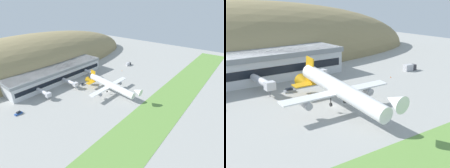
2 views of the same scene
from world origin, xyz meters
The scene contains 12 objects.
ground_plane centered at (0.00, 0.00, 0.00)m, with size 341.76×341.76×0.00m, color #9E9E99.
grass_strip_foreground centered at (0.00, -41.74, 0.04)m, with size 307.58×25.18×0.08m, color #669342.
hill_backdrop centered at (-9.83, 91.85, 0.00)m, with size 262.10×83.37×64.06m, color #8E7F56.
terminal_building centered at (-11.36, 44.98, 6.56)m, with size 82.96×19.26×11.58m.
jetway_0 centered at (-34.58, 27.90, 3.99)m, with size 3.38×14.43×5.43m.
jetway_1 centered at (-12.44, 26.85, 3.99)m, with size 3.38×16.43×5.43m.
jetway_2 centered at (11.90, 29.31, 3.99)m, with size 3.38×11.80×5.43m.
cargo_airplane centered at (-1.31, -4.04, 6.69)m, with size 37.87×49.19×12.41m.
service_car_0 centered at (-4.52, 22.06, 0.61)m, with size 4.30×1.93×1.47m.
service_car_1 centered at (-55.57, 22.73, 0.69)m, with size 4.43×2.02×1.67m.
fuel_truck centered at (56.62, 19.23, 1.45)m, with size 6.56×2.76×2.98m.
traffic_cone_0 centered at (40.01, 15.05, 0.28)m, with size 0.52×0.52×0.58m.
Camera 1 is at (-87.61, -74.95, 62.50)m, focal length 28.00 mm.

